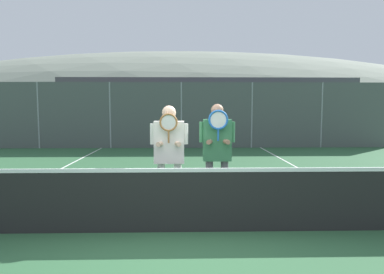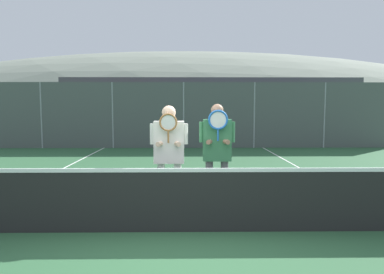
{
  "view_description": "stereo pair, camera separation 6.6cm",
  "coord_description": "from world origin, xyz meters",
  "px_view_note": "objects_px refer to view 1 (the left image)",
  "views": [
    {
      "loc": [
        0.1,
        -4.83,
        1.83
      ],
      "look_at": [
        0.25,
        1.1,
        1.29
      ],
      "focal_mm": 32.0,
      "sensor_mm": 36.0,
      "label": 1
    },
    {
      "loc": [
        0.17,
        -4.84,
        1.83
      ],
      "look_at": [
        0.25,
        1.1,
        1.29
      ],
      "focal_mm": 32.0,
      "sensor_mm": 36.0,
      "label": 2
    }
  ],
  "objects_px": {
    "player_leftmost": "(169,150)",
    "car_far_left": "(78,123)",
    "player_center_left": "(217,148)",
    "car_right_of_center": "(367,122)",
    "car_left_of_center": "(176,123)",
    "car_center": "(274,123)"
  },
  "relations": [
    {
      "from": "player_leftmost",
      "to": "car_far_left",
      "type": "height_order",
      "value": "car_far_left"
    },
    {
      "from": "player_center_left",
      "to": "car_right_of_center",
      "type": "xyz_separation_m",
      "value": [
        9.44,
        12.59,
        -0.16
      ]
    },
    {
      "from": "car_left_of_center",
      "to": "car_right_of_center",
      "type": "bearing_deg",
      "value": 0.59
    },
    {
      "from": "car_right_of_center",
      "to": "player_leftmost",
      "type": "bearing_deg",
      "value": -128.83
    },
    {
      "from": "player_leftmost",
      "to": "car_left_of_center",
      "type": "relative_size",
      "value": 0.43
    },
    {
      "from": "car_far_left",
      "to": "car_right_of_center",
      "type": "bearing_deg",
      "value": 0.49
    },
    {
      "from": "car_center",
      "to": "car_right_of_center",
      "type": "height_order",
      "value": "car_right_of_center"
    },
    {
      "from": "player_leftmost",
      "to": "car_center",
      "type": "height_order",
      "value": "player_leftmost"
    },
    {
      "from": "player_leftmost",
      "to": "car_left_of_center",
      "type": "bearing_deg",
      "value": 90.82
    },
    {
      "from": "car_left_of_center",
      "to": "car_center",
      "type": "height_order",
      "value": "car_center"
    },
    {
      "from": "player_center_left",
      "to": "car_far_left",
      "type": "distance_m",
      "value": 13.9
    },
    {
      "from": "car_far_left",
      "to": "car_center",
      "type": "relative_size",
      "value": 0.96
    },
    {
      "from": "car_center",
      "to": "car_right_of_center",
      "type": "xyz_separation_m",
      "value": [
        5.17,
        0.23,
        0.04
      ]
    },
    {
      "from": "car_left_of_center",
      "to": "car_center",
      "type": "xyz_separation_m",
      "value": [
        5.27,
        -0.12,
        0.0
      ]
    },
    {
      "from": "player_center_left",
      "to": "car_far_left",
      "type": "bearing_deg",
      "value": 116.39
    },
    {
      "from": "car_right_of_center",
      "to": "car_center",
      "type": "bearing_deg",
      "value": -177.45
    },
    {
      "from": "car_far_left",
      "to": "car_center",
      "type": "distance_m",
      "value": 10.45
    },
    {
      "from": "player_leftmost",
      "to": "car_center",
      "type": "distance_m",
      "value": 13.5
    },
    {
      "from": "car_center",
      "to": "car_right_of_center",
      "type": "distance_m",
      "value": 5.17
    },
    {
      "from": "car_center",
      "to": "car_right_of_center",
      "type": "relative_size",
      "value": 1.14
    },
    {
      "from": "player_center_left",
      "to": "car_right_of_center",
      "type": "height_order",
      "value": "car_right_of_center"
    },
    {
      "from": "player_center_left",
      "to": "car_left_of_center",
      "type": "relative_size",
      "value": 0.43
    }
  ]
}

